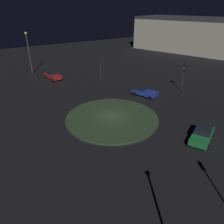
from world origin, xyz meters
TOP-DOWN VIEW (x-y plane):
  - ground_plane at (0.00, 0.00)m, footprint 117.37×117.37m
  - roundabout_island at (0.00, 0.00)m, footprint 11.90×11.90m
  - car_green at (-9.21, -5.82)m, footprint 3.57×4.71m
  - car_blue at (3.89, -8.47)m, footprint 4.31×3.13m
  - car_red at (19.89, 1.22)m, footprint 4.34×2.50m
  - traffic_light_southeast at (14.04, -6.21)m, footprint 0.39×0.36m
  - traffic_light_south at (2.34, -15.29)m, footprint 0.33×0.37m
  - streetlamp_east at (26.06, 3.69)m, footprint 0.53×0.53m
  - store_building at (24.98, -44.03)m, footprint 35.38×24.32m

SIDE VIEW (x-z plane):
  - ground_plane at x=0.00m, z-range 0.00..0.00m
  - roundabout_island at x=0.00m, z-range 0.00..0.26m
  - car_green at x=-9.21m, z-range 0.03..1.40m
  - car_blue at x=3.89m, z-range 0.03..1.47m
  - car_red at x=19.89m, z-range 0.01..1.57m
  - traffic_light_south at x=2.34m, z-range 0.91..5.27m
  - traffic_light_southeast at x=14.04m, z-range 0.93..5.37m
  - store_building at x=24.98m, z-range 0.00..9.59m
  - streetlamp_east at x=26.06m, z-range 1.29..9.63m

